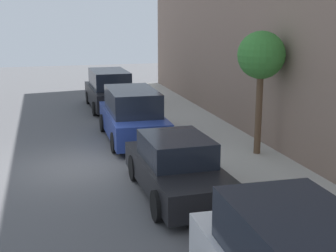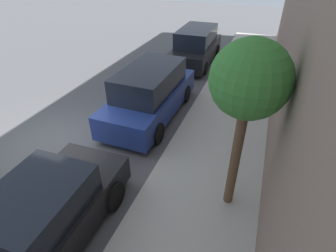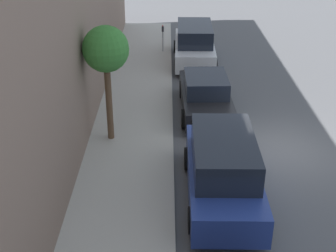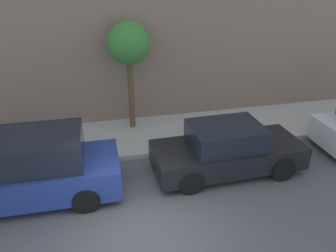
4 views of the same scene
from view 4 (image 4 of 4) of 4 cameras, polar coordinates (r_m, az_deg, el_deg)
The scene contains 5 objects.
ground_plane at distance 8.06m, azimuth -4.66°, elevation -18.92°, with size 60.00×60.00×0.00m, color #515154.
sidewalk at distance 12.04m, azimuth -8.32°, elevation -2.06°, with size 2.91×32.00×0.15m.
parked_sedan_second at distance 10.02m, azimuth 10.22°, elevation -4.11°, with size 1.92×4.54×1.54m.
parked_minivan_third at distance 9.39m, azimuth -23.77°, elevation -6.94°, with size 2.02×4.93×1.90m.
street_tree at distance 11.65m, azimuth -6.88°, elevation 13.87°, with size 1.50×1.50×3.93m.
Camera 4 is at (-5.68, 0.68, 5.67)m, focal length 35.00 mm.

